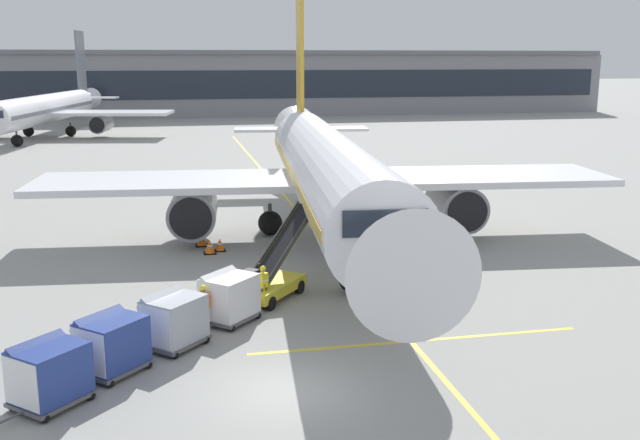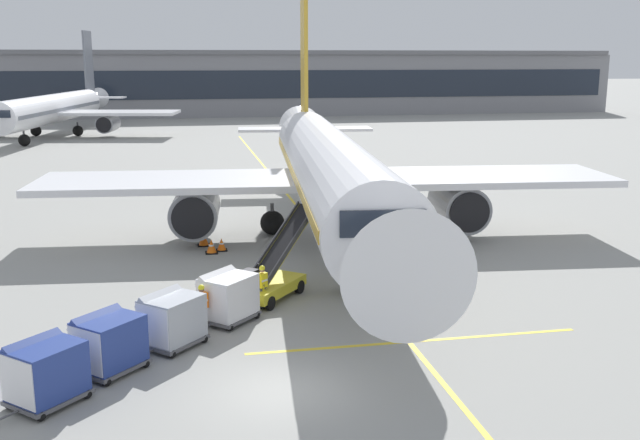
% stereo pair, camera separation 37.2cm
% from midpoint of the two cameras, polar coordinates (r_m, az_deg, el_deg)
% --- Properties ---
extents(ground_plane, '(600.00, 600.00, 0.00)m').
position_cam_midpoint_polar(ground_plane, '(22.41, -3.14, -13.16)').
color(ground_plane, gray).
extents(parked_airplane, '(31.54, 41.75, 13.95)m').
position_cam_midpoint_polar(parked_airplane, '(39.85, 0.20, 3.89)').
color(parked_airplane, white).
rests_on(parked_airplane, ground).
extents(belt_loader, '(4.14, 4.73, 3.51)m').
position_cam_midpoint_polar(belt_loader, '(30.32, -4.10, -4.33)').
color(belt_loader, gold).
rests_on(belt_loader, ground).
extents(baggage_cart_lead, '(2.54, 2.55, 1.91)m').
position_cam_midpoint_polar(baggage_cart_lead, '(27.71, -7.53, -5.91)').
color(baggage_cart_lead, '#515156').
rests_on(baggage_cart_lead, ground).
extents(baggage_cart_second, '(2.54, 2.55, 1.91)m').
position_cam_midpoint_polar(baggage_cart_second, '(25.69, -11.78, -7.57)').
color(baggage_cart_second, '#515156').
rests_on(baggage_cart_second, ground).
extents(baggage_cart_third, '(2.54, 2.55, 1.91)m').
position_cam_midpoint_polar(baggage_cart_third, '(24.14, -16.41, -9.16)').
color(baggage_cart_third, '#515156').
rests_on(baggage_cart_third, ground).
extents(baggage_cart_fourth, '(2.54, 2.55, 1.91)m').
position_cam_midpoint_polar(baggage_cart_fourth, '(22.58, -20.86, -11.03)').
color(baggage_cart_fourth, '#515156').
rests_on(baggage_cart_fourth, ground).
extents(ground_crew_by_loader, '(0.50, 0.40, 1.74)m').
position_cam_midpoint_polar(ground_crew_by_loader, '(26.91, -9.47, -6.54)').
color(ground_crew_by_loader, '#514C42').
rests_on(ground_crew_by_loader, ground).
extents(ground_crew_by_carts, '(0.45, 0.43, 1.74)m').
position_cam_midpoint_polar(ground_crew_by_carts, '(29.03, -4.82, -4.99)').
color(ground_crew_by_carts, '#333847').
rests_on(ground_crew_by_carts, ground).
extents(safety_cone_engine_keepout, '(0.63, 0.63, 0.72)m').
position_cam_midpoint_polar(safety_cone_engine_keepout, '(37.51, -8.86, -2.08)').
color(safety_cone_engine_keepout, black).
rests_on(safety_cone_engine_keepout, ground).
extents(safety_cone_wingtip, '(0.57, 0.57, 0.65)m').
position_cam_midpoint_polar(safety_cone_wingtip, '(37.96, -8.09, -1.93)').
color(safety_cone_wingtip, black).
rests_on(safety_cone_wingtip, ground).
extents(safety_cone_nose_mark, '(0.65, 0.65, 0.74)m').
position_cam_midpoint_polar(safety_cone_nose_mark, '(39.07, -9.48, -1.50)').
color(safety_cone_nose_mark, black).
rests_on(safety_cone_nose_mark, ground).
extents(apron_guidance_line_lead_in, '(0.20, 110.00, 0.01)m').
position_cam_midpoint_polar(apron_guidance_line_lead_in, '(39.84, -0.03, -1.58)').
color(apron_guidance_line_lead_in, yellow).
rests_on(apron_guidance_line_lead_in, ground).
extents(apron_guidance_line_stop_bar, '(12.00, 0.20, 0.01)m').
position_cam_midpoint_polar(apron_guidance_line_stop_bar, '(26.20, 7.21, -9.32)').
color(apron_guidance_line_stop_bar, yellow).
rests_on(apron_guidance_line_stop_bar, ground).
extents(terminal_building, '(120.28, 18.38, 10.96)m').
position_cam_midpoint_polar(terminal_building, '(133.06, -4.23, 10.64)').
color(terminal_building, gray).
rests_on(terminal_building, ground).
extents(distant_airplane, '(31.42, 40.05, 13.52)m').
position_cam_midpoint_polar(distant_airplane, '(98.10, -20.69, 8.06)').
color(distant_airplane, white).
rests_on(distant_airplane, ground).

